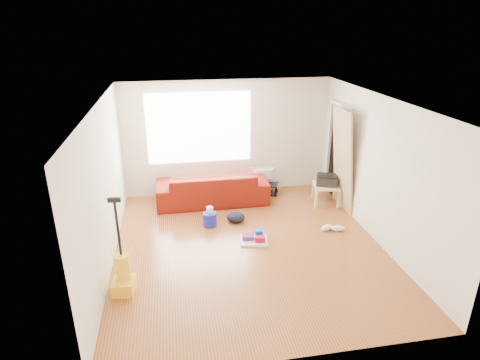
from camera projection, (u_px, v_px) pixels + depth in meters
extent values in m
cube|color=brown|center=(249.00, 247.00, 6.90)|extent=(4.50, 5.00, 0.01)
cube|color=white|center=(250.00, 102.00, 5.98)|extent=(4.50, 5.00, 0.01)
cube|color=#ECE5CA|center=(227.00, 138.00, 8.73)|extent=(4.50, 0.01, 2.50)
cube|color=#ECE5CA|center=(297.00, 267.00, 4.15)|extent=(4.50, 0.01, 2.50)
cube|color=#ECE5CA|center=(104.00, 189.00, 6.08)|extent=(0.01, 5.00, 2.50)
cube|color=#ECE5CA|center=(379.00, 171.00, 6.80)|extent=(0.01, 5.00, 2.50)
cube|color=white|center=(199.00, 128.00, 8.52)|extent=(2.20, 0.01, 1.50)
cube|color=white|center=(345.00, 161.00, 8.03)|extent=(0.06, 0.08, 2.00)
cube|color=white|center=(328.00, 148.00, 8.86)|extent=(0.06, 0.08, 2.00)
cube|color=white|center=(341.00, 105.00, 8.06)|extent=(0.06, 0.98, 0.08)
cube|color=black|center=(338.00, 154.00, 8.45)|extent=(0.01, 0.86, 1.98)
imported|color=#55100B|center=(213.00, 202.00, 8.62)|extent=(2.33, 0.91, 0.68)
cube|color=black|center=(263.00, 192.00, 9.05)|extent=(0.73, 0.56, 0.02)
cube|color=black|center=(264.00, 184.00, 8.97)|extent=(0.73, 0.56, 0.02)
cylinder|color=black|center=(250.00, 190.00, 8.92)|extent=(0.02, 0.02, 0.24)
cylinder|color=black|center=(252.00, 185.00, 9.20)|extent=(0.02, 0.02, 0.24)
cylinder|color=black|center=(276.00, 192.00, 8.83)|extent=(0.02, 0.02, 0.24)
cylinder|color=black|center=(277.00, 186.00, 9.11)|extent=(0.02, 0.02, 0.24)
imported|color=black|center=(264.00, 176.00, 8.90)|extent=(0.64, 0.08, 0.37)
cube|color=beige|center=(326.00, 186.00, 8.42)|extent=(0.60, 0.60, 0.05)
cube|color=beige|center=(316.00, 199.00, 8.29)|extent=(0.05, 0.05, 0.37)
cube|color=beige|center=(313.00, 190.00, 8.72)|extent=(0.05, 0.05, 0.37)
cube|color=beige|center=(339.00, 200.00, 8.28)|extent=(0.05, 0.05, 0.37)
cube|color=beige|center=(335.00, 191.00, 8.71)|extent=(0.05, 0.05, 0.37)
cube|color=black|center=(327.00, 181.00, 8.38)|extent=(0.51, 0.46, 0.18)
cube|color=black|center=(327.00, 176.00, 8.34)|extent=(0.46, 0.41, 0.04)
cylinder|color=#181FA6|center=(210.00, 225.00, 7.62)|extent=(0.27, 0.27, 0.26)
cylinder|color=silver|center=(210.00, 216.00, 7.58)|extent=(0.12, 0.12, 0.11)
cube|color=white|center=(254.00, 241.00, 7.06)|extent=(0.53, 0.45, 0.04)
cube|color=#AA0824|center=(260.00, 239.00, 6.98)|extent=(0.19, 0.14, 0.09)
cube|color=#4F2362|center=(248.00, 237.00, 7.07)|extent=(0.23, 0.18, 0.08)
cube|color=blue|center=(259.00, 233.00, 7.13)|extent=(0.15, 0.13, 0.13)
ellipsoid|color=black|center=(236.00, 222.00, 7.76)|extent=(0.42, 0.37, 0.19)
ellipsoid|color=silver|center=(327.00, 228.00, 7.43)|extent=(0.29, 0.22, 0.11)
ellipsoid|color=silver|center=(338.00, 228.00, 7.40)|extent=(0.29, 0.16, 0.11)
cube|color=yellow|center=(124.00, 286.00, 5.73)|extent=(0.34, 0.38, 0.19)
cylinder|color=yellow|center=(122.00, 267.00, 5.68)|extent=(0.21, 0.21, 0.38)
cylinder|color=black|center=(118.00, 229.00, 5.49)|extent=(0.04, 0.04, 0.81)
cube|color=black|center=(114.00, 200.00, 5.33)|extent=(0.18, 0.06, 0.06)
cube|color=#9F774B|center=(338.00, 208.00, 8.35)|extent=(0.26, 0.83, 2.08)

